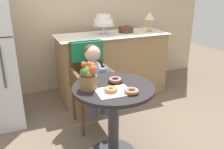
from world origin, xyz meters
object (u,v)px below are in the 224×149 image
Objects in this scene: round_layer_cake at (126,30)px; donut_mid at (132,91)px; cafe_table at (114,108)px; donut_front at (115,80)px; tiered_cake_stand at (104,21)px; table_lamp at (150,17)px; wicker_chair at (89,70)px; seated_child at (94,71)px; donut_side at (111,89)px; flower_vase at (88,76)px.

donut_mid is at bearing -114.70° from round_layer_cake.
cafe_table is 0.25m from donut_front.
table_lamp reaches higher than tiered_cake_stand.
wicker_chair is 4.45× the size of round_layer_cake.
tiered_cake_stand is (0.42, 0.76, 0.40)m from seated_child.
donut_front is at bearing -84.83° from seated_child.
round_layer_cake is (0.73, 1.26, 0.20)m from donut_front.
seated_child reaches higher than cafe_table.
donut_mid is 1.57m from tiered_cake_stand.
donut_front is 0.21m from donut_side.
seated_child is at bearing -92.09° from wicker_chair.
wicker_chair reaches higher than donut_mid.
table_lamp is at bearing -4.30° from tiered_cake_stand.
flower_vase is (-0.26, -0.04, 0.09)m from donut_front.
donut_front reaches higher than cafe_table.
donut_side is 0.47× the size of flower_vase.
seated_child is at bearing 95.17° from donut_front.
tiered_cake_stand is (0.64, 1.26, 0.25)m from flower_vase.
cafe_table is 0.39m from flower_vase.
donut_side is 0.39× the size of table_lamp.
donut_mid is (0.07, -0.73, 0.06)m from seated_child.
cafe_table is 0.75× the size of wicker_chair.
round_layer_cake is at bearing 165.20° from table_lamp.
table_lamp is (1.06, 1.17, 0.37)m from donut_front.
seated_child is 0.65m from donut_side.
cafe_table is 0.57m from seated_child.
donut_front is (0.05, 0.08, 0.23)m from cafe_table.
table_lamp is at bearing 48.78° from donut_side.
table_lamp is (1.04, 1.44, 0.38)m from donut_mid.
seated_child is at bearing 89.34° from cafe_table.
seated_child is 6.52× the size of donut_side.
table_lamp reaches higher than donut_side.
tiered_cake_stand is 0.69m from table_lamp.
wicker_chair is at bearing 89.49° from cafe_table.
cafe_table is 0.26m from donut_side.
wicker_chair is at bearing 90.00° from seated_child.
table_lamp is (0.33, -0.09, 0.17)m from round_layer_cake.
wicker_chair is at bearing -153.49° from table_lamp.
table_lamp reaches higher than donut_mid.
donut_mid is at bearing -31.27° from donut_side.
flower_vase is 1.64m from round_layer_cake.
flower_vase is (-0.22, -0.50, 0.16)m from seated_child.
cafe_table is at bearing -122.67° from donut_front.
donut_front is (0.04, -0.62, 0.10)m from wicker_chair.
donut_side is (-0.07, -0.10, 0.23)m from cafe_table.
flower_vase reaches higher than donut_mid.
wicker_chair is 0.86m from tiered_cake_stand.
flower_vase is 0.80× the size of tiered_cake_stand.
wicker_chair is 0.72m from flower_vase.
flower_vase is at bearing -127.32° from round_layer_cake.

